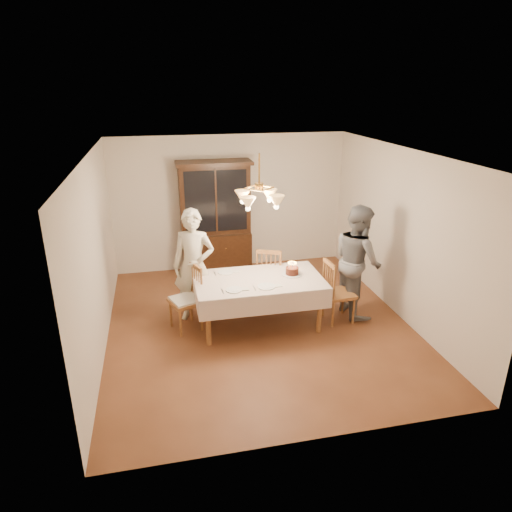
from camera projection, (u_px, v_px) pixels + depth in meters
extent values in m
plane|color=#5D301A|center=(259.00, 324.00, 7.04)|extent=(5.00, 5.00, 0.00)
plane|color=white|center=(259.00, 153.00, 6.11)|extent=(5.00, 5.00, 0.00)
plane|color=beige|center=(231.00, 203.00, 8.86)|extent=(4.50, 0.00, 4.50)
plane|color=beige|center=(318.00, 331.00, 4.29)|extent=(4.50, 0.00, 4.50)
plane|color=beige|center=(96.00, 257.00, 6.12)|extent=(0.00, 5.00, 5.00)
plane|color=beige|center=(401.00, 234.00, 7.03)|extent=(0.00, 5.00, 5.00)
cube|color=brown|center=(259.00, 281.00, 6.78)|extent=(1.80, 1.00, 0.04)
cube|color=beige|center=(259.00, 279.00, 6.77)|extent=(1.90, 1.10, 0.01)
cylinder|color=brown|center=(208.00, 322.00, 6.36)|extent=(0.07, 0.07, 0.71)
cylinder|color=brown|center=(320.00, 311.00, 6.69)|extent=(0.07, 0.07, 0.71)
cylinder|color=brown|center=(202.00, 297.00, 7.13)|extent=(0.07, 0.07, 0.71)
cylinder|color=brown|center=(302.00, 287.00, 7.46)|extent=(0.07, 0.07, 0.71)
cube|color=black|center=(217.00, 252.00, 8.86)|extent=(1.30, 0.50, 0.80)
cube|color=black|center=(215.00, 199.00, 8.53)|extent=(1.30, 0.40, 1.30)
cube|color=black|center=(216.00, 201.00, 8.35)|extent=(1.14, 0.01, 1.14)
cube|color=black|center=(214.00, 163.00, 8.25)|extent=(1.38, 0.54, 0.06)
cube|color=brown|center=(270.00, 277.00, 7.59)|extent=(0.57, 0.56, 0.05)
cube|color=brown|center=(269.00, 252.00, 7.23)|extent=(0.38, 0.19, 0.06)
cylinder|color=brown|center=(282.00, 287.00, 7.80)|extent=(0.04, 0.04, 0.43)
cylinder|color=brown|center=(261.00, 285.00, 7.86)|extent=(0.04, 0.04, 0.43)
cylinder|color=brown|center=(279.00, 295.00, 7.49)|extent=(0.04, 0.04, 0.43)
cylinder|color=brown|center=(258.00, 294.00, 7.55)|extent=(0.04, 0.04, 0.43)
cube|color=brown|center=(185.00, 301.00, 6.76)|extent=(0.55, 0.56, 0.05)
cube|color=brown|center=(195.00, 266.00, 6.67)|extent=(0.17, 0.39, 0.06)
cylinder|color=brown|center=(171.00, 314.00, 6.90)|extent=(0.04, 0.04, 0.43)
cylinder|color=brown|center=(181.00, 324.00, 6.61)|extent=(0.04, 0.04, 0.43)
cylinder|color=brown|center=(191.00, 308.00, 7.07)|extent=(0.04, 0.04, 0.43)
cylinder|color=brown|center=(202.00, 317.00, 6.79)|extent=(0.04, 0.04, 0.43)
cube|color=beige|center=(185.00, 299.00, 6.75)|extent=(0.49, 0.51, 0.03)
cube|color=brown|center=(339.00, 294.00, 7.01)|extent=(0.45, 0.47, 0.05)
cube|color=brown|center=(330.00, 264.00, 6.77)|extent=(0.06, 0.40, 0.06)
cylinder|color=brown|center=(353.00, 311.00, 6.97)|extent=(0.04, 0.04, 0.43)
cylinder|color=brown|center=(343.00, 301.00, 7.29)|extent=(0.04, 0.04, 0.43)
cylinder|color=brown|center=(333.00, 314.00, 6.88)|extent=(0.04, 0.04, 0.43)
cylinder|color=brown|center=(323.00, 304.00, 7.21)|extent=(0.04, 0.04, 0.43)
imported|color=beige|center=(194.00, 266.00, 6.92)|extent=(0.75, 0.61, 1.77)
imported|color=slate|center=(357.00, 260.00, 7.12)|extent=(0.73, 0.91, 1.78)
cylinder|color=white|center=(292.00, 274.00, 6.91)|extent=(0.30, 0.30, 0.01)
cylinder|color=#35130C|center=(292.00, 271.00, 6.89)|extent=(0.19, 0.19, 0.11)
cylinder|color=#598CD8|center=(296.00, 265.00, 6.87)|extent=(0.01, 0.01, 0.07)
sphere|color=#FFB23F|center=(296.00, 263.00, 6.86)|extent=(0.01, 0.01, 0.01)
cylinder|color=pink|center=(295.00, 265.00, 6.89)|extent=(0.01, 0.01, 0.07)
sphere|color=#FFB23F|center=(295.00, 262.00, 6.88)|extent=(0.01, 0.01, 0.01)
cylinder|color=#EACC66|center=(294.00, 264.00, 6.91)|extent=(0.01, 0.01, 0.07)
sphere|color=#FFB23F|center=(294.00, 262.00, 6.89)|extent=(0.01, 0.01, 0.01)
cylinder|color=#598CD8|center=(293.00, 264.00, 6.91)|extent=(0.01, 0.01, 0.07)
sphere|color=#FFB23F|center=(293.00, 261.00, 6.90)|extent=(0.01, 0.01, 0.01)
cylinder|color=pink|center=(291.00, 264.00, 6.92)|extent=(0.01, 0.01, 0.07)
sphere|color=#FFB23F|center=(292.00, 261.00, 6.90)|extent=(0.01, 0.01, 0.01)
cylinder|color=#EACC66|center=(290.00, 264.00, 6.91)|extent=(0.01, 0.01, 0.07)
sphere|color=#FFB23F|center=(290.00, 262.00, 6.90)|extent=(0.01, 0.01, 0.01)
cylinder|color=#598CD8|center=(289.00, 264.00, 6.90)|extent=(0.01, 0.01, 0.07)
sphere|color=#FFB23F|center=(289.00, 262.00, 6.88)|extent=(0.01, 0.01, 0.01)
cylinder|color=pink|center=(289.00, 265.00, 6.88)|extent=(0.01, 0.01, 0.07)
sphere|color=#FFB23F|center=(289.00, 262.00, 6.87)|extent=(0.01, 0.01, 0.01)
cylinder|color=#EACC66|center=(288.00, 265.00, 6.86)|extent=(0.01, 0.01, 0.07)
sphere|color=#FFB23F|center=(288.00, 263.00, 6.85)|extent=(0.01, 0.01, 0.01)
cylinder|color=#598CD8|center=(289.00, 266.00, 6.84)|extent=(0.01, 0.01, 0.07)
sphere|color=#FFB23F|center=(289.00, 263.00, 6.83)|extent=(0.01, 0.01, 0.01)
cylinder|color=pink|center=(290.00, 266.00, 6.82)|extent=(0.01, 0.01, 0.07)
sphere|color=#FFB23F|center=(290.00, 264.00, 6.81)|extent=(0.01, 0.01, 0.01)
cylinder|color=#EACC66|center=(291.00, 267.00, 6.81)|extent=(0.01, 0.01, 0.07)
sphere|color=#FFB23F|center=(291.00, 264.00, 6.80)|extent=(0.01, 0.01, 0.01)
cylinder|color=#598CD8|center=(292.00, 267.00, 6.81)|extent=(0.01, 0.01, 0.07)
sphere|color=#FFB23F|center=(292.00, 264.00, 6.79)|extent=(0.01, 0.01, 0.01)
cylinder|color=pink|center=(294.00, 267.00, 6.81)|extent=(0.01, 0.01, 0.07)
sphere|color=#FFB23F|center=(294.00, 264.00, 6.80)|extent=(0.01, 0.01, 0.01)
cylinder|color=#EACC66|center=(295.00, 266.00, 6.82)|extent=(0.01, 0.01, 0.07)
sphere|color=#FFB23F|center=(295.00, 264.00, 6.80)|extent=(0.01, 0.01, 0.01)
cylinder|color=#598CD8|center=(296.00, 266.00, 6.83)|extent=(0.01, 0.01, 0.07)
sphere|color=#FFB23F|center=(296.00, 264.00, 6.82)|extent=(0.01, 0.01, 0.01)
cylinder|color=pink|center=(296.00, 266.00, 6.85)|extent=(0.01, 0.01, 0.07)
sphere|color=#FFB23F|center=(296.00, 263.00, 6.84)|extent=(0.01, 0.01, 0.01)
cylinder|color=white|center=(234.00, 290.00, 6.40)|extent=(0.23, 0.23, 0.02)
cube|color=silver|center=(223.00, 291.00, 6.36)|extent=(0.01, 0.16, 0.01)
cube|color=beige|center=(245.00, 289.00, 6.43)|extent=(0.10, 0.10, 0.01)
cylinder|color=white|center=(266.00, 287.00, 6.50)|extent=(0.25, 0.25, 0.02)
cube|color=silver|center=(255.00, 288.00, 6.47)|extent=(0.02, 0.16, 0.01)
cube|color=beige|center=(278.00, 286.00, 6.53)|extent=(0.10, 0.10, 0.01)
cylinder|color=white|center=(226.00, 272.00, 6.99)|extent=(0.24, 0.24, 0.02)
cube|color=silver|center=(215.00, 273.00, 6.96)|extent=(0.01, 0.16, 0.01)
cube|color=beige|center=(236.00, 271.00, 7.03)|extent=(0.10, 0.10, 0.01)
cylinder|color=#BF8C3F|center=(259.00, 168.00, 6.18)|extent=(0.02, 0.02, 0.40)
cylinder|color=#BF8C3F|center=(259.00, 186.00, 6.27)|extent=(0.12, 0.12, 0.10)
cone|color=#D8994C|center=(269.00, 195.00, 6.56)|extent=(0.22, 0.22, 0.18)
sphere|color=#FFD899|center=(269.00, 200.00, 6.58)|extent=(0.07, 0.07, 0.07)
cone|color=#D8994C|center=(242.00, 197.00, 6.48)|extent=(0.22, 0.22, 0.18)
sphere|color=#FFD899|center=(242.00, 202.00, 6.50)|extent=(0.07, 0.07, 0.07)
cone|color=#D8994C|center=(248.00, 203.00, 6.12)|extent=(0.22, 0.22, 0.18)
sphere|color=#FFD899|center=(248.00, 209.00, 6.14)|extent=(0.07, 0.07, 0.07)
cone|color=#D8994C|center=(276.00, 202.00, 6.19)|extent=(0.22, 0.22, 0.18)
sphere|color=#FFD899|center=(276.00, 207.00, 6.22)|extent=(0.07, 0.07, 0.07)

